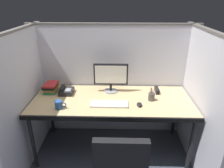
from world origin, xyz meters
TOP-DOWN VIEW (x-y plane):
  - ground_plane at (0.00, 0.00)m, footprint 8.00×8.00m
  - cubicle_partition_rear at (0.00, 0.74)m, footprint 2.21×0.06m
  - cubicle_partition_left at (-0.99, 0.20)m, footprint 0.06×1.41m
  - cubicle_partition_right at (0.99, 0.20)m, footprint 0.06×1.41m
  - desk at (0.00, 0.29)m, footprint 1.90×0.80m
  - monitor_center at (-0.02, 0.52)m, footprint 0.43×0.17m
  - keyboard_main at (-0.03, 0.16)m, footprint 0.43×0.15m
  - computer_mouse at (0.31, 0.15)m, footprint 0.06×0.10m
  - book_stack at (-0.79, 0.50)m, footprint 0.17×0.22m
  - desk_phone at (-0.59, 0.45)m, footprint 0.17×0.19m
  - red_stapler at (0.57, 0.51)m, footprint 0.04×0.15m
  - coffee_mug at (-0.57, 0.07)m, footprint 0.13×0.08m
  - pen_cup at (0.47, 0.29)m, footprint 0.08×0.08m

SIDE VIEW (x-z plane):
  - ground_plane at x=0.00m, z-range 0.00..0.00m
  - desk at x=0.00m, z-range 0.32..1.06m
  - keyboard_main at x=-0.03m, z-range 0.74..0.76m
  - computer_mouse at x=0.31m, z-range 0.74..0.77m
  - red_stapler at x=0.57m, z-range 0.74..0.80m
  - desk_phone at x=-0.59m, z-range 0.73..0.82m
  - coffee_mug at x=-0.57m, z-range 0.74..0.84m
  - pen_cup at x=0.47m, z-range 0.71..0.87m
  - cubicle_partition_rear at x=0.00m, z-range 0.00..1.58m
  - cubicle_partition_left at x=-0.99m, z-range 0.00..1.58m
  - cubicle_partition_right at x=0.99m, z-range 0.00..1.58m
  - book_stack at x=-0.79m, z-range 0.74..0.85m
  - monitor_center at x=-0.02m, z-range 0.77..1.14m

